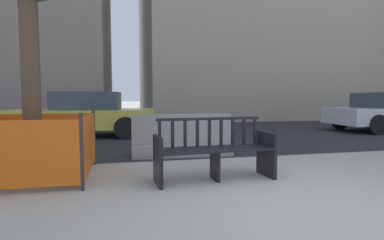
% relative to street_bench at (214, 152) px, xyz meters
% --- Properties ---
extents(ground_plane, '(200.00, 200.00, 0.00)m').
position_rel_street_bench_xyz_m(ground_plane, '(0.64, -1.28, -0.40)').
color(ground_plane, '#ADA89E').
extents(street_asphalt, '(120.00, 12.00, 0.01)m').
position_rel_street_bench_xyz_m(street_asphalt, '(0.64, 7.42, -0.39)').
color(street_asphalt, '#28282B').
rests_on(street_asphalt, ground).
extents(street_bench, '(1.72, 0.64, 0.88)m').
position_rel_street_bench_xyz_m(street_bench, '(0.00, 0.00, 0.00)').
color(street_bench, black).
rests_on(street_bench, ground).
extents(jersey_barrier_centre, '(2.02, 0.75, 0.84)m').
position_rel_street_bench_xyz_m(jersey_barrier_centre, '(-0.12, 1.91, -0.06)').
color(jersey_barrier_centre, gray).
rests_on(jersey_barrier_centre, ground).
extents(construction_fence, '(1.57, 1.57, 0.98)m').
position_rel_street_bench_xyz_m(construction_fence, '(-2.53, 0.62, 0.10)').
color(construction_fence, '#2D2D33').
rests_on(construction_fence, ground).
extents(car_taxi_near, '(4.33, 2.03, 1.34)m').
position_rel_street_bench_xyz_m(car_taxi_near, '(-2.45, 5.44, 0.26)').
color(car_taxi_near, '#DBC64C').
rests_on(car_taxi_near, ground).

